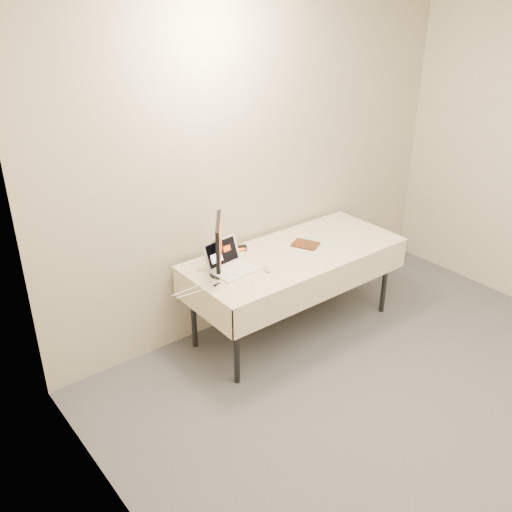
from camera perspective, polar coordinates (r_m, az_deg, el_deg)
ground at (r=4.11m, az=24.03°, el=-19.12°), size 5.00×5.00×0.00m
back_wall at (r=4.76m, az=0.52°, el=8.95°), size 4.00×0.10×2.70m
table at (r=4.70m, az=3.94°, el=-0.27°), size 1.86×0.81×0.74m
laptop at (r=4.37m, az=-2.70°, el=-0.73°), size 0.35×0.33×0.22m
monitor at (r=4.20m, az=-3.74°, el=1.22°), size 0.28×0.36×0.44m
book at (r=4.68m, az=4.65°, el=1.85°), size 0.15×0.08×0.21m
alarm_clock at (r=4.68m, az=-1.58°, el=0.79°), size 0.11×0.08×0.04m
clicker at (r=4.36m, az=1.10°, el=-1.33°), size 0.08×0.11×0.02m
paper_form at (r=4.86m, az=6.15°, el=1.44°), size 0.13×0.29×0.00m
usb_dongle at (r=4.18m, az=-3.94°, el=-2.87°), size 0.06×0.02×0.01m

